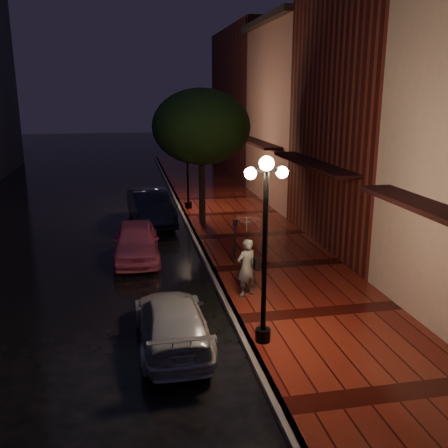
{
  "coord_description": "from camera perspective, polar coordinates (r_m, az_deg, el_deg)",
  "views": [
    {
      "loc": [
        -2.56,
        -15.17,
        5.77
      ],
      "look_at": [
        0.6,
        0.98,
        1.4
      ],
      "focal_mm": 40.0,
      "sensor_mm": 36.0,
      "label": 1
    }
  ],
  "objects": [
    {
      "name": "ground",
      "position": [
        16.43,
        -1.4,
        -5.69
      ],
      "size": [
        120.0,
        120.0,
        0.0
      ],
      "primitive_type": "plane",
      "color": "black",
      "rests_on": "ground"
    },
    {
      "name": "sidewalk",
      "position": [
        16.9,
        6.17,
        -4.91
      ],
      "size": [
        4.5,
        60.0,
        0.15
      ],
      "primitive_type": "cube",
      "color": "#4B120D",
      "rests_on": "ground"
    },
    {
      "name": "curb",
      "position": [
        16.41,
        -1.4,
        -5.45
      ],
      "size": [
        0.25,
        60.0,
        0.15
      ],
      "primitive_type": "cube",
      "color": "#595451",
      "rests_on": "ground"
    },
    {
      "name": "storefront_mid",
      "position": [
        19.65,
        18.56,
        13.34
      ],
      "size": [
        5.0,
        8.0,
        11.0
      ],
      "primitive_type": "cube",
      "color": "#511914",
      "rests_on": "ground"
    },
    {
      "name": "storefront_far",
      "position": [
        26.95,
        9.94,
        11.95
      ],
      "size": [
        5.0,
        8.0,
        9.0
      ],
      "primitive_type": "cube",
      "color": "#8C5951",
      "rests_on": "ground"
    },
    {
      "name": "storefront_extra",
      "position": [
        36.45,
        4.27,
        13.62
      ],
      "size": [
        5.0,
        12.0,
        10.0
      ],
      "primitive_type": "cube",
      "color": "#511914",
      "rests_on": "ground"
    },
    {
      "name": "streetlamp_near",
      "position": [
        11.04,
        4.7,
        -1.86
      ],
      "size": [
        0.96,
        0.36,
        4.31
      ],
      "color": "black",
      "rests_on": "sidewalk"
    },
    {
      "name": "streetlamp_far",
      "position": [
        24.55,
        -4.2,
        7.41
      ],
      "size": [
        0.96,
        0.36,
        4.31
      ],
      "color": "black",
      "rests_on": "sidewalk"
    },
    {
      "name": "street_tree",
      "position": [
        21.45,
        -2.59,
        10.78
      ],
      "size": [
        4.16,
        4.16,
        5.8
      ],
      "color": "black",
      "rests_on": "sidewalk"
    },
    {
      "name": "pink_car",
      "position": [
        17.91,
        -10.01,
        -1.93
      ],
      "size": [
        1.65,
        3.94,
        1.33
      ],
      "primitive_type": "imported",
      "rotation": [
        0.0,
        0.0,
        -0.02
      ],
      "color": "#CD547A",
      "rests_on": "ground"
    },
    {
      "name": "navy_car",
      "position": [
        22.72,
        -8.39,
        1.95
      ],
      "size": [
        2.13,
        4.73,
        1.51
      ],
      "primitive_type": "imported",
      "rotation": [
        0.0,
        0.0,
        0.12
      ],
      "color": "black",
      "rests_on": "ground"
    },
    {
      "name": "silver_car",
      "position": [
        11.91,
        -5.96,
        -11.05
      ],
      "size": [
        1.69,
        4.03,
        1.16
      ],
      "primitive_type": "imported",
      "rotation": [
        0.0,
        0.0,
        3.16
      ],
      "color": "#ACADB4",
      "rests_on": "ground"
    },
    {
      "name": "woman_with_umbrella",
      "position": [
        13.86,
        2.62,
        -2.23
      ],
      "size": [
        0.97,
        0.99,
        2.34
      ],
      "rotation": [
        0.0,
        0.0,
        3.51
      ],
      "color": "silver",
      "rests_on": "sidewalk"
    },
    {
      "name": "parking_meter",
      "position": [
        16.95,
        1.29,
        -1.33
      ],
      "size": [
        0.16,
        0.15,
        1.47
      ],
      "rotation": [
        0.0,
        0.0,
        0.43
      ],
      "color": "black",
      "rests_on": "sidewalk"
    }
  ]
}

